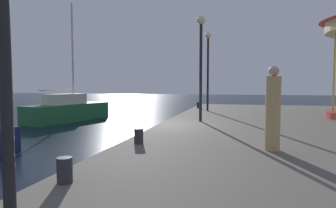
% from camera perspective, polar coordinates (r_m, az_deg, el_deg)
% --- Properties ---
extents(ground_plane, '(120.00, 120.00, 0.00)m').
position_cam_1_polar(ground_plane, '(11.69, -1.77, -7.75)').
color(ground_plane, black).
extents(sailboat_green, '(3.17, 6.11, 7.57)m').
position_cam_1_polar(sailboat_green, '(20.02, -18.86, -1.10)').
color(sailboat_green, '#236638').
rests_on(sailboat_green, ground).
extents(lamp_post_mid_promenade, '(0.36, 0.36, 4.36)m').
position_cam_1_polar(lamp_post_mid_promenade, '(12.46, 6.38, 10.39)').
color(lamp_post_mid_promenade, black).
rests_on(lamp_post_mid_promenade, quay_dock).
extents(lamp_post_far_end, '(0.36, 0.36, 4.56)m').
position_cam_1_polar(lamp_post_far_end, '(17.37, 7.74, 8.87)').
color(lamp_post_far_end, black).
rests_on(lamp_post_far_end, quay_dock).
extents(bollard_south, '(0.24, 0.24, 0.40)m').
position_cam_1_polar(bollard_south, '(7.71, -5.69, -6.20)').
color(bollard_south, '#2D2D33').
rests_on(bollard_south, quay_dock).
extents(bollard_north, '(0.24, 0.24, 0.40)m').
position_cam_1_polar(bollard_north, '(19.48, 5.92, -0.19)').
color(bollard_north, '#2D2D33').
rests_on(bollard_north, quay_dock).
extents(bollard_center, '(0.24, 0.24, 0.40)m').
position_cam_1_polar(bollard_center, '(4.97, -19.35, -11.98)').
color(bollard_center, '#2D2D33').
rests_on(bollard_center, quay_dock).
extents(person_far_corner, '(0.34, 0.34, 1.96)m').
position_cam_1_polar(person_far_corner, '(7.25, 19.63, -1.25)').
color(person_far_corner, tan).
rests_on(person_far_corner, quay_dock).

